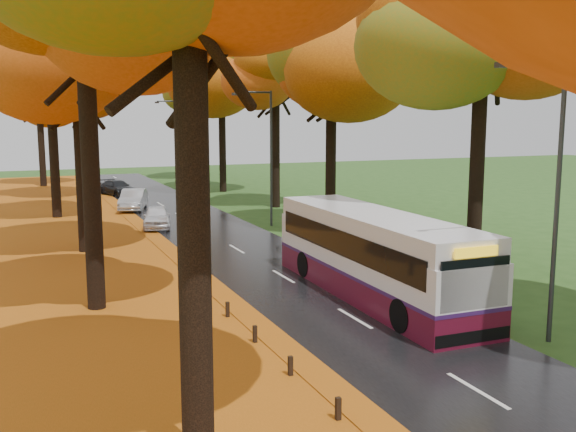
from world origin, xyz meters
TOP-DOWN VIEW (x-y plane):
  - road at (0.00, 25.00)m, footprint 6.50×90.00m
  - centre_line at (0.00, 25.00)m, footprint 0.12×90.00m
  - leaf_verge at (-9.00, 25.00)m, footprint 12.00×90.00m
  - leaf_drift at (-3.05, 25.00)m, footprint 0.90×90.00m
  - trees_left at (-7.18, 27.06)m, footprint 9.20×74.00m
  - trees_right at (7.19, 26.91)m, footprint 9.30×74.20m
  - streetlamp_near at (3.95, 8.00)m, footprint 2.45×0.18m
  - streetlamp_mid at (3.95, 30.00)m, footprint 2.45×0.18m
  - streetlamp_far at (3.95, 52.00)m, footprint 2.45×0.18m
  - bus at (1.91, 14.10)m, footprint 2.85×11.53m
  - car_white at (-2.35, 31.70)m, footprint 2.32×4.04m
  - car_silver at (-2.35, 39.81)m, footprint 2.79×4.64m
  - car_dark at (-2.10, 49.06)m, footprint 3.02×4.60m

SIDE VIEW (x-z plane):
  - leaf_verge at x=-9.00m, z-range 0.00..0.02m
  - road at x=0.00m, z-range 0.00..0.04m
  - leaf_drift at x=-3.05m, z-range 0.04..0.05m
  - centre_line at x=0.00m, z-range 0.04..0.05m
  - car_dark at x=-2.10m, z-range 0.04..1.28m
  - car_white at x=-2.35m, z-range 0.04..1.34m
  - car_silver at x=-2.35m, z-range 0.04..1.49m
  - bus at x=1.91m, z-range 0.11..3.13m
  - streetlamp_near at x=3.95m, z-range 0.71..8.71m
  - streetlamp_mid at x=3.95m, z-range 0.71..8.71m
  - streetlamp_far at x=3.95m, z-range 0.71..8.71m
  - trees_left at x=-7.18m, z-range 2.59..16.48m
  - trees_right at x=7.19m, z-range 2.71..16.67m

